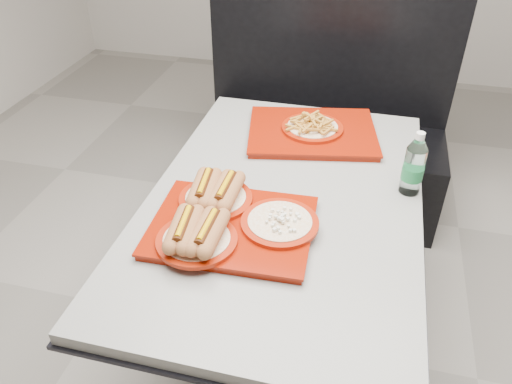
% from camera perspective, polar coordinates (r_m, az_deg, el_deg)
% --- Properties ---
extents(ground, '(6.00, 6.00, 0.00)m').
position_cam_1_polar(ground, '(2.21, 2.61, -16.40)').
color(ground, gray).
rests_on(ground, ground).
extents(diner_table, '(0.92, 1.42, 0.75)m').
position_cam_1_polar(diner_table, '(1.79, 3.11, -4.80)').
color(diner_table, black).
rests_on(diner_table, ground).
extents(booth_bench, '(1.30, 0.57, 1.35)m').
position_cam_1_polar(booth_bench, '(2.79, 7.49, 6.62)').
color(booth_bench, black).
rests_on(booth_bench, ground).
extents(tray_near, '(0.51, 0.45, 0.11)m').
position_cam_1_polar(tray_near, '(1.53, -3.50, -3.11)').
color(tray_near, maroon).
rests_on(tray_near, diner_table).
extents(tray_far, '(0.57, 0.49, 0.10)m').
position_cam_1_polar(tray_far, '(2.03, 6.45, 7.14)').
color(tray_far, maroon).
rests_on(tray_far, diner_table).
extents(water_bottle, '(0.07, 0.07, 0.23)m').
position_cam_1_polar(water_bottle, '(1.73, 17.57, 2.75)').
color(water_bottle, silver).
rests_on(water_bottle, diner_table).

